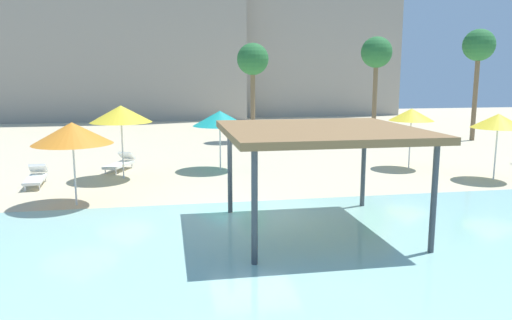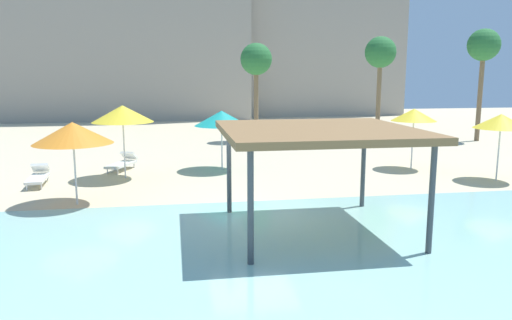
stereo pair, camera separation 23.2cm
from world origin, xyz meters
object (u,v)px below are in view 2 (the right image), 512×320
(palm_tree_2, at_px, (380,55))
(beach_umbrella_orange_6, at_px, (73,133))
(lounge_chair_1, at_px, (123,162))
(beach_umbrella_yellow_4, at_px, (501,121))
(beach_umbrella_yellow_5, at_px, (123,114))
(shade_pavilion, at_px, (318,134))
(palm_tree_1, at_px, (256,61))
(beach_umbrella_yellow_2, at_px, (414,115))
(beach_umbrella_teal_3, at_px, (222,118))
(palm_tree_0, at_px, (484,48))
(lounge_chair_0, at_px, (38,176))

(palm_tree_2, bearing_deg, beach_umbrella_orange_6, -139.71)
(beach_umbrella_orange_6, distance_m, lounge_chair_1, 6.03)
(beach_umbrella_orange_6, bearing_deg, beach_umbrella_yellow_4, 4.17)
(beach_umbrella_yellow_5, height_order, palm_tree_2, palm_tree_2)
(beach_umbrella_yellow_4, bearing_deg, shade_pavilion, -150.14)
(lounge_chair_1, xyz_separation_m, palm_tree_1, (7.17, 8.18, 4.47))
(shade_pavilion, xyz_separation_m, beach_umbrella_yellow_2, (6.56, 7.80, -0.26))
(beach_umbrella_yellow_5, distance_m, palm_tree_2, 17.49)
(beach_umbrella_yellow_2, height_order, palm_tree_1, palm_tree_1)
(beach_umbrella_teal_3, distance_m, palm_tree_0, 17.95)
(beach_umbrella_teal_3, xyz_separation_m, palm_tree_1, (2.95, 8.82, 2.57))
(palm_tree_1, xyz_separation_m, palm_tree_2, (7.59, -0.54, 0.41))
(beach_umbrella_orange_6, bearing_deg, palm_tree_0, 28.51)
(palm_tree_2, bearing_deg, beach_umbrella_teal_3, -141.83)
(shade_pavilion, relative_size, beach_umbrella_yellow_5, 1.68)
(shade_pavilion, bearing_deg, beach_umbrella_orange_6, 150.12)
(beach_umbrella_yellow_4, height_order, lounge_chair_1, beach_umbrella_yellow_4)
(beach_umbrella_yellow_5, relative_size, palm_tree_0, 0.43)
(beach_umbrella_teal_3, bearing_deg, beach_umbrella_yellow_5, -164.24)
(beach_umbrella_yellow_5, bearing_deg, palm_tree_1, 55.19)
(beach_umbrella_yellow_2, distance_m, beach_umbrella_orange_6, 13.88)
(shade_pavilion, distance_m, beach_umbrella_yellow_4, 10.06)
(beach_umbrella_yellow_5, bearing_deg, beach_umbrella_yellow_2, 0.29)
(beach_umbrella_orange_6, distance_m, palm_tree_1, 16.19)
(beach_umbrella_teal_3, bearing_deg, palm_tree_1, 71.52)
(beach_umbrella_yellow_5, relative_size, lounge_chair_0, 1.49)
(palm_tree_1, relative_size, palm_tree_2, 0.93)
(beach_umbrella_yellow_5, bearing_deg, palm_tree_0, 20.98)
(lounge_chair_0, height_order, palm_tree_2, palm_tree_2)
(shade_pavilion, xyz_separation_m, palm_tree_1, (1.32, 17.69, 2.20))
(shade_pavilion, height_order, lounge_chair_0, shade_pavilion)
(palm_tree_1, bearing_deg, lounge_chair_1, -131.24)
(palm_tree_0, bearing_deg, beach_umbrella_yellow_5, -159.02)
(beach_umbrella_yellow_5, distance_m, lounge_chair_1, 2.85)
(beach_umbrella_teal_3, relative_size, lounge_chair_1, 1.28)
(lounge_chair_0, relative_size, lounge_chair_1, 0.98)
(beach_umbrella_yellow_4, height_order, beach_umbrella_yellow_5, beach_umbrella_yellow_5)
(beach_umbrella_teal_3, height_order, lounge_chair_0, beach_umbrella_teal_3)
(palm_tree_1, bearing_deg, palm_tree_2, -4.03)
(beach_umbrella_teal_3, height_order, palm_tree_2, palm_tree_2)
(beach_umbrella_yellow_4, xyz_separation_m, palm_tree_1, (-7.40, 12.68, 2.50))
(beach_umbrella_yellow_5, bearing_deg, palm_tree_2, 32.96)
(lounge_chair_0, bearing_deg, shade_pavilion, 46.50)
(beach_umbrella_yellow_2, bearing_deg, shade_pavilion, -130.06)
(palm_tree_0, distance_m, palm_tree_2, 6.02)
(lounge_chair_1, distance_m, palm_tree_0, 22.05)
(beach_umbrella_teal_3, relative_size, palm_tree_0, 0.38)
(beach_umbrella_yellow_5, bearing_deg, beach_umbrella_teal_3, 15.76)
(beach_umbrella_yellow_2, relative_size, beach_umbrella_teal_3, 1.03)
(shade_pavilion, distance_m, palm_tree_1, 17.87)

